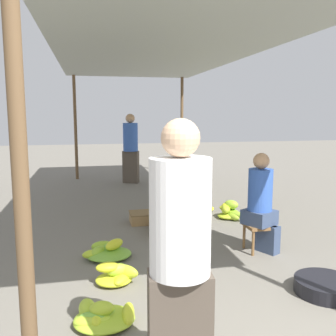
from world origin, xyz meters
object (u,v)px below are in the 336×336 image
Objects in this scene: banana_pile_left_2 at (107,251)px; banana_pile_right_1 at (187,195)px; banana_pile_right_0 at (230,211)px; banana_pile_left_0 at (102,316)px; vendor_seated at (261,202)px; banana_pile_right_2 at (197,207)px; crate_near at (169,227)px; basin_black at (326,286)px; banana_pile_right_3 at (180,183)px; shopper_walking_mid at (131,147)px; stool at (259,229)px; vendor_foreground at (180,258)px; banana_pile_left_1 at (118,275)px; crate_mid at (142,218)px.

banana_pile_right_1 is at bearing 58.20° from banana_pile_left_2.
banana_pile_left_2 is 2.43m from banana_pile_right_0.
banana_pile_left_0 is at bearing -128.53° from banana_pile_right_0.
banana_pile_right_2 is (-0.21, 2.04, -0.56)m from vendor_seated.
banana_pile_right_0 is 1.07× the size of crate_near.
basin_black is 1.15× the size of banana_pile_right_1.
shopper_walking_mid is at bearing 147.42° from banana_pile_right_3.
stool is 1.35m from crate_near.
banana_pile_left_0 is 0.87× the size of banana_pile_right_2.
stool is (1.56, 2.17, -0.60)m from vendor_foreground.
banana_pile_right_1 reaches higher than banana_pile_right_3.
banana_pile_left_0 is at bearing -98.58° from shopper_walking_mid.
banana_pile_left_1 is 5.26m from banana_pile_right_3.
banana_pile_right_1 is 0.98m from banana_pile_right_2.
vendor_seated is 1.56m from banana_pile_right_0.
stool is 0.72× the size of crate_near.
shopper_walking_mid is (-0.08, 4.13, 0.80)m from crate_near.
shopper_walking_mid is (0.96, 6.35, 0.82)m from banana_pile_left_0.
vendor_foreground reaches higher than basin_black.
crate_mid is (-1.14, -1.49, 0.01)m from banana_pile_right_1.
banana_pile_left_1 is at bearing 98.98° from vendor_foreground.
vendor_foreground is 4.84× the size of stool.
banana_pile_right_1 is (1.76, 2.83, 0.00)m from banana_pile_left_2.
stool reaches higher than basin_black.
vendor_seated is 1.32m from basin_black.
stool is 0.59× the size of banana_pile_right_2.
crate_near is at bearing 79.11° from vendor_foreground.
shopper_walking_mid is at bearing 114.06° from banana_pile_right_1.
banana_pile_left_2 is (-0.33, 2.35, -0.81)m from vendor_foreground.
banana_pile_right_0 reaches higher than banana_pile_left_1.
crate_mid is 3.64m from shopper_walking_mid.
crate_mid reaches higher than banana_pile_right_3.
banana_pile_right_3 reaches higher than basin_black.
banana_pile_right_0 is (0.05, 2.65, 0.05)m from basin_black.
vendor_seated is 2.00m from banana_pile_left_2.
stool is 3.02m from banana_pile_right_1.
crate_mid is (0.62, 1.34, 0.01)m from banana_pile_left_2.
basin_black is 3.06m from crate_mid.
shopper_walking_mid is at bearing 91.13° from crate_near.
banana_pile_right_1 is 2.24m from crate_near.
stool is at bearing -43.90° from crate_near.
banana_pile_right_0 reaches higher than crate_mid.
banana_pile_right_2 is (-0.07, -0.98, 0.01)m from banana_pile_right_1.
banana_pile_left_1 reaches higher than banana_pile_right_2.
stool reaches higher than crate_mid.
vendor_seated is 2.46m from banana_pile_left_0.
crate_mid is at bearing -154.44° from banana_pile_right_2.
basin_black is 1.55× the size of crate_mid.
banana_pile_left_0 is 6.01m from banana_pile_right_3.
banana_pile_right_2 is at bearing 61.51° from banana_pile_left_0.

